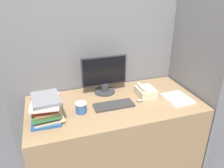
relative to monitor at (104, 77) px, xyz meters
name	(u,v)px	position (x,y,z in m)	size (l,w,h in m)	color
cubicle_panel_rear	(102,77)	(0.03, 0.20, -0.09)	(2.04, 0.04, 1.72)	slate
cubicle_panel_right	(190,82)	(0.89, -0.21, -0.09)	(0.04, 0.87, 1.72)	slate
desk	(115,135)	(0.03, -0.24, -0.56)	(1.64, 0.81, 0.78)	#937551
monitor	(104,77)	(0.00, 0.00, 0.00)	(0.47, 0.21, 0.39)	#333338
keyboard	(114,105)	(0.00, -0.30, -0.17)	(0.37, 0.14, 0.02)	#333333
mouse	(140,100)	(0.27, -0.30, -0.16)	(0.07, 0.04, 0.03)	gray
coffee_cup	(81,108)	(-0.31, -0.31, -0.13)	(0.10, 0.10, 0.10)	#335999
book_stack	(45,109)	(-0.60, -0.33, -0.07)	(0.27, 0.31, 0.21)	#264C8C
desk_telephone	(145,91)	(0.37, -0.20, -0.13)	(0.17, 0.20, 0.11)	beige
paper_pile	(177,98)	(0.64, -0.37, -0.17)	(0.23, 0.27, 0.02)	white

